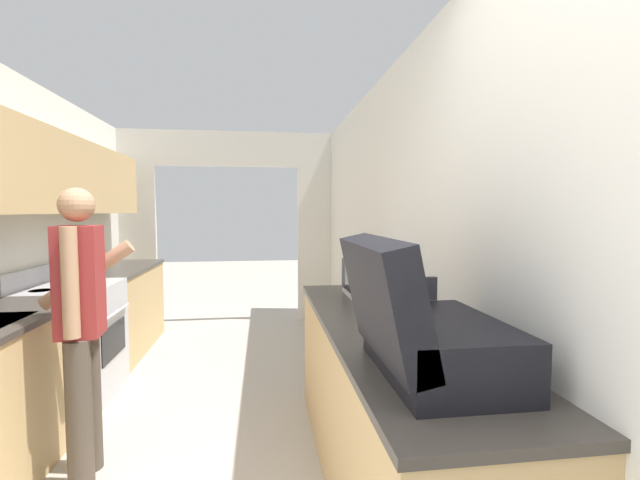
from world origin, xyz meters
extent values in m
cube|color=tan|center=(-1.20, 2.79, 1.76)|extent=(0.32, 3.64, 0.63)
cube|color=silver|center=(1.39, 1.86, 1.25)|extent=(0.06, 7.33, 2.50)
cube|color=silver|center=(-1.24, 4.96, 1.02)|extent=(0.65, 0.06, 2.05)
cube|color=silver|center=(1.24, 4.96, 1.02)|extent=(0.65, 0.06, 2.05)
cube|color=silver|center=(0.00, 4.96, 2.27)|extent=(3.12, 0.06, 0.45)
cube|color=tan|center=(-1.06, 3.88, 0.43)|extent=(0.60, 1.45, 0.85)
cube|color=#3D3833|center=(-1.06, 3.89, 0.87)|extent=(0.62, 1.46, 0.03)
cube|color=tan|center=(1.06, 1.36, 0.43)|extent=(0.60, 2.32, 0.85)
cube|color=#3D3833|center=(1.06, 1.36, 0.87)|extent=(0.62, 2.34, 0.03)
cube|color=#B7B7BC|center=(-1.05, 2.77, 0.44)|extent=(0.62, 0.77, 0.89)
cube|color=black|center=(-0.74, 2.77, 0.44)|extent=(0.01, 0.53, 0.27)
cylinder|color=#B7B7BC|center=(-0.72, 2.77, 0.67)|extent=(0.02, 0.62, 0.02)
cube|color=#B7B7BC|center=(-1.34, 2.77, 0.96)|extent=(0.04, 0.77, 0.14)
cylinder|color=#232328|center=(-0.93, 2.60, 0.89)|extent=(0.16, 0.16, 0.01)
cylinder|color=#232328|center=(-0.93, 2.94, 0.89)|extent=(0.16, 0.16, 0.01)
cylinder|color=#232328|center=(-1.17, 2.60, 0.89)|extent=(0.16, 0.16, 0.01)
cylinder|color=#232328|center=(-1.17, 2.94, 0.89)|extent=(0.16, 0.16, 0.01)
cylinder|color=#4C4238|center=(-0.53, 1.59, 0.40)|extent=(0.14, 0.14, 0.79)
cylinder|color=#4C4238|center=(-0.55, 1.76, 0.40)|extent=(0.14, 0.14, 0.79)
cube|color=maroon|center=(-0.54, 1.68, 1.09)|extent=(0.23, 0.23, 0.60)
cylinder|color=tan|center=(-0.52, 1.53, 1.11)|extent=(0.09, 0.09, 0.57)
cylinder|color=tan|center=(-0.55, 1.82, 1.11)|extent=(0.52, 0.13, 0.39)
sphere|color=tan|center=(-0.54, 1.68, 1.50)|extent=(0.18, 0.18, 0.18)
cube|color=black|center=(1.06, 0.67, 0.99)|extent=(0.40, 0.62, 0.20)
cube|color=black|center=(0.85, 0.67, 1.17)|extent=(0.19, 0.62, 0.42)
cube|color=#2D2D33|center=(1.06, 1.00, 1.14)|extent=(0.24, 0.02, 0.10)
cube|color=white|center=(1.17, 2.05, 1.03)|extent=(0.33, 0.45, 0.29)
cube|color=black|center=(1.01, 2.01, 1.03)|extent=(0.01, 0.27, 0.19)
cube|color=#38383D|center=(1.01, 2.21, 1.03)|extent=(0.01, 0.09, 0.21)
camera|label=1|loc=(0.44, -0.75, 1.47)|focal=24.00mm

